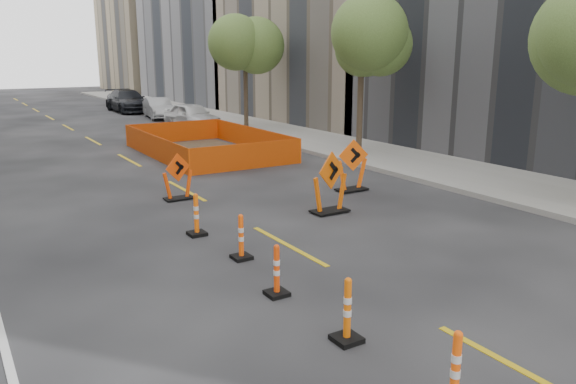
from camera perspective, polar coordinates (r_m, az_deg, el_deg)
ground_plane at (r=9.51m, az=13.08°, el=-12.11°), size 140.00×140.00×0.00m
sidewalk_right at (r=23.85m, az=8.30°, el=3.98°), size 4.00×90.00×0.15m
bld_right_c at (r=37.83m, az=6.43°, el=18.16°), size 12.00×16.00×14.00m
bld_right_e at (r=68.70m, az=-12.56°, el=16.79°), size 12.00×14.00×16.00m
tree_r_b at (r=23.13m, az=7.52°, el=14.78°), size 2.80×2.80×5.95m
tree_r_c at (r=31.53m, az=-4.40°, el=14.58°), size 2.80×2.80×5.95m
channelizer_2 at (r=7.18m, az=16.65°, el=-16.90°), size 0.40×0.40×1.00m
channelizer_3 at (r=8.35m, az=6.05°, el=-11.82°), size 0.40×0.40×1.00m
channelizer_4 at (r=9.80m, az=-1.16°, el=-7.94°), size 0.37×0.37×0.94m
channelizer_5 at (r=11.52m, az=-4.79°, el=-4.55°), size 0.38×0.38×0.96m
channelizer_6 at (r=13.13m, az=-9.30°, el=-2.27°), size 0.39×0.39×1.00m
chevron_sign_left at (r=16.42m, az=-11.14°, el=1.55°), size 1.02×0.77×1.36m
chevron_sign_center at (r=14.76m, az=4.31°, el=0.97°), size 1.24×0.94×1.65m
chevron_sign_right at (r=17.23m, az=6.54°, el=2.71°), size 1.19×0.88×1.60m
safety_fence at (r=23.95m, az=-8.33°, el=5.01°), size 4.62×7.77×0.96m
parked_car_near at (r=32.24m, az=-9.75°, el=7.64°), size 2.26×4.44×1.45m
parked_car_mid at (r=37.95m, az=-13.03°, el=8.31°), size 1.98×4.21×1.33m
parked_car_far at (r=42.88m, az=-15.97°, el=8.89°), size 2.24×5.43×1.57m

